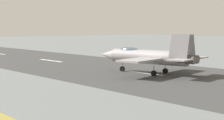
% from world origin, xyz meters
% --- Properties ---
extents(ground_plane, '(400.00, 400.00, 0.00)m').
position_xyz_m(ground_plane, '(0.00, 0.00, 0.00)').
color(ground_plane, slate).
extents(runway_strip, '(240.00, 26.00, 0.02)m').
position_xyz_m(runway_strip, '(-0.02, 0.00, 0.01)').
color(runway_strip, '#393A3A').
rests_on(runway_strip, ground).
extents(fighter_jet, '(16.51, 14.18, 5.65)m').
position_xyz_m(fighter_jet, '(-1.94, 0.10, 2.46)').
color(fighter_jet, gray).
rests_on(fighter_jet, ground).
extents(crew_person, '(0.47, 0.60, 1.61)m').
position_xyz_m(crew_person, '(13.74, -10.63, 0.80)').
color(crew_person, '#1E2338').
rests_on(crew_person, ground).
extents(marker_cone_mid, '(0.44, 0.44, 0.55)m').
position_xyz_m(marker_cone_mid, '(3.40, -12.71, 0.28)').
color(marker_cone_mid, orange).
rests_on(marker_cone_mid, ground).
extents(marker_cone_far, '(0.44, 0.44, 0.55)m').
position_xyz_m(marker_cone_far, '(16.08, -12.71, 0.28)').
color(marker_cone_far, orange).
rests_on(marker_cone_far, ground).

